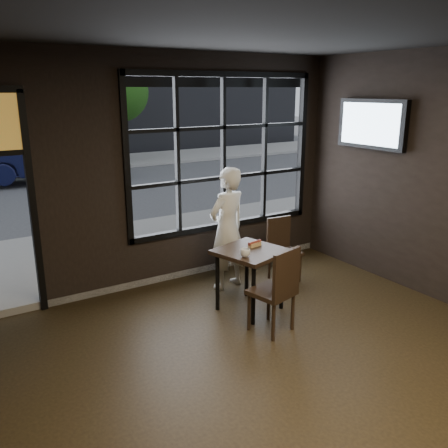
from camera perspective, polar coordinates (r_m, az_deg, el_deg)
floor at (r=4.39m, az=11.77°, el=-22.58°), size 6.00×7.00×0.02m
ceiling at (r=3.49m, az=15.02°, el=23.81°), size 6.00×7.00×0.02m
window_frame at (r=7.02m, az=-0.09°, el=8.57°), size 3.06×0.12×2.28m
cafe_table at (r=5.98m, az=3.13°, el=-6.69°), size 0.91×0.91×0.80m
chair_near at (r=5.46m, az=5.74°, el=-7.80°), size 0.54×0.54×1.02m
chair_window at (r=6.90m, az=7.36°, el=-3.16°), size 0.42×0.42×0.92m
man at (r=6.50m, az=0.41°, el=-0.57°), size 0.70×0.54×1.71m
hotdog at (r=5.96m, az=3.71°, el=-2.42°), size 0.21×0.11×0.06m
cup at (r=5.59m, az=2.56°, el=-3.48°), size 0.15×0.15×0.10m
tv at (r=7.18m, az=17.36°, el=11.41°), size 0.13×1.19×0.69m
navy_car at (r=15.10m, az=-20.34°, el=7.68°), size 4.31×2.03×1.37m
tree_right at (r=18.00m, az=-12.59°, el=15.24°), size 2.15×2.15×3.68m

